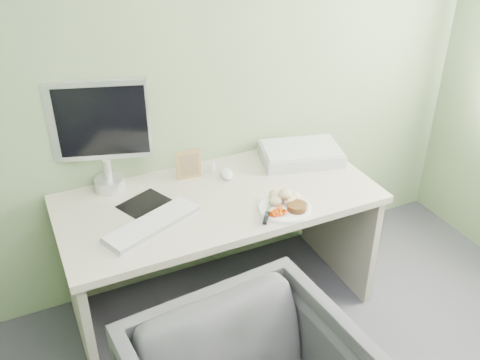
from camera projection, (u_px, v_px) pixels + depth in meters
name	position (u px, v px, depth m)	size (l,w,h in m)	color
wall_back	(187.00, 55.00, 2.67)	(3.50, 3.50, 0.00)	gray
desk	(219.00, 225.00, 2.79)	(1.60, 0.75, 0.73)	beige
plate	(285.00, 208.00, 2.59)	(0.26, 0.26, 0.01)	white
steak	(297.00, 207.00, 2.56)	(0.09, 0.09, 0.03)	black
potato_pile	(286.00, 195.00, 2.61)	(0.12, 0.09, 0.07)	tan
carrot_heap	(277.00, 211.00, 2.52)	(0.06, 0.05, 0.04)	#E34404
steak_knife	(267.00, 214.00, 2.51)	(0.16, 0.20, 0.02)	silver
mousepad	(146.00, 205.00, 2.62)	(0.23, 0.20, 0.00)	black
keyboard	(153.00, 223.00, 2.46)	(0.47, 0.14, 0.02)	white
computer_mouse	(227.00, 174.00, 2.85)	(0.06, 0.11, 0.04)	white
photo_frame	(189.00, 164.00, 2.81)	(0.13, 0.02, 0.16)	olive
eyedrop_bottle	(213.00, 167.00, 2.88)	(0.03, 0.03, 0.08)	white
scanner	(301.00, 154.00, 3.01)	(0.44, 0.29, 0.07)	#B0B3B7
monitor	(101.00, 130.00, 2.60)	(0.47, 0.19, 0.58)	silver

